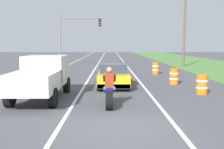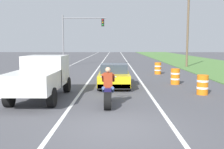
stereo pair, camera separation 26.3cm
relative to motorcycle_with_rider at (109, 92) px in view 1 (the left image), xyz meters
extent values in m
plane|color=#4C4C51|center=(0.26, -2.79, -0.59)|extent=(160.00, 160.00, 0.00)
cube|color=white|center=(-5.14, 17.21, -0.59)|extent=(0.14, 120.00, 0.01)
cube|color=white|center=(2.06, 17.21, -0.59)|extent=(0.14, 120.00, 0.01)
cube|color=white|center=(-1.54, 17.21, -0.59)|extent=(0.14, 120.00, 0.01)
cube|color=#517F3D|center=(12.18, 17.21, -0.56)|extent=(10.00, 120.00, 0.06)
cylinder|color=black|center=(0.00, -0.60, -0.25)|extent=(0.28, 0.69, 0.69)
cylinder|color=black|center=(0.00, 0.95, -0.28)|extent=(0.12, 0.63, 0.63)
cube|color=#1E194C|center=(0.00, 0.23, 0.02)|extent=(0.28, 1.10, 0.36)
cylinder|color=#B2B2B7|center=(0.00, 0.87, 0.09)|extent=(0.08, 0.36, 0.73)
cylinder|color=#A5A5AA|center=(0.00, 0.85, 0.52)|extent=(0.70, 0.05, 0.05)
cube|color=#993319|center=(0.00, 0.00, 0.50)|extent=(0.36, 0.24, 0.60)
sphere|color=tan|center=(0.00, 0.00, 0.92)|extent=(0.22, 0.22, 0.22)
cylinder|color=#384C7A|center=(-0.18, 0.03, 0.10)|extent=(0.14, 0.47, 0.32)
cylinder|color=#993319|center=(-0.22, 0.30, 0.55)|extent=(0.10, 0.51, 0.40)
cylinder|color=#384C7A|center=(0.18, 0.03, 0.10)|extent=(0.14, 0.47, 0.32)
cylinder|color=#993319|center=(0.22, 0.30, 0.55)|extent=(0.10, 0.51, 0.40)
cube|color=yellow|center=(0.23, 5.28, -0.07)|extent=(1.80, 4.30, 0.64)
cube|color=#333D4C|center=(0.23, 5.08, 0.51)|extent=(1.56, 1.70, 0.52)
cube|color=black|center=(0.23, 3.23, -0.31)|extent=(1.76, 0.20, 0.28)
cylinder|color=black|center=(-0.57, 6.88, -0.27)|extent=(0.24, 0.64, 0.64)
cylinder|color=black|center=(1.03, 6.88, -0.27)|extent=(0.24, 0.64, 0.64)
cylinder|color=black|center=(-0.57, 3.68, -0.27)|extent=(0.24, 0.64, 0.64)
cylinder|color=black|center=(1.03, 3.68, -0.27)|extent=(0.24, 0.64, 0.64)
cube|color=silver|center=(-3.14, 2.39, 0.69)|extent=(1.90, 2.10, 1.40)
cube|color=#333D4C|center=(-3.14, 2.74, 1.07)|extent=(1.67, 0.29, 0.57)
cube|color=silver|center=(-3.14, 0.14, 0.39)|extent=(1.90, 2.70, 0.80)
cylinder|color=black|center=(-4.01, 3.19, -0.19)|extent=(0.28, 0.80, 0.80)
cylinder|color=black|center=(-2.27, 3.19, -0.19)|extent=(0.28, 0.80, 0.80)
cylinder|color=black|center=(-4.01, -0.16, -0.19)|extent=(0.28, 0.80, 0.80)
cylinder|color=black|center=(-2.27, -0.16, -0.19)|extent=(0.28, 0.80, 0.80)
cylinder|color=gray|center=(-5.86, 20.39, 2.41)|extent=(0.18, 0.18, 6.00)
cylinder|color=gray|center=(-3.31, 20.39, 5.01)|extent=(5.11, 0.12, 0.12)
cube|color=black|center=(-1.15, 20.39, 4.51)|extent=(0.32, 0.24, 0.90)
sphere|color=red|center=(-1.15, 20.25, 4.79)|extent=(0.16, 0.16, 0.16)
sphere|color=orange|center=(-1.15, 20.25, 4.51)|extent=(0.16, 0.16, 0.16)
sphere|color=green|center=(-1.15, 20.25, 4.23)|extent=(0.16, 0.16, 0.16)
cylinder|color=brown|center=(8.35, 18.76, 3.59)|extent=(0.24, 0.24, 8.36)
cylinder|color=orange|center=(4.71, 2.57, -0.09)|extent=(0.56, 0.56, 1.00)
cylinder|color=white|center=(4.71, 2.57, 0.11)|extent=(0.58, 0.58, 0.10)
cylinder|color=white|center=(4.71, 2.57, -0.24)|extent=(0.58, 0.58, 0.10)
cylinder|color=orange|center=(4.13, 5.98, -0.09)|extent=(0.56, 0.56, 1.00)
cylinder|color=white|center=(4.13, 5.98, 0.11)|extent=(0.58, 0.58, 0.10)
cylinder|color=white|center=(4.13, 5.98, -0.24)|extent=(0.58, 0.58, 0.10)
cylinder|color=orange|center=(3.96, 11.70, -0.09)|extent=(0.56, 0.56, 1.00)
cylinder|color=white|center=(3.96, 11.70, 0.11)|extent=(0.58, 0.58, 0.10)
cylinder|color=white|center=(3.96, 11.70, -0.24)|extent=(0.58, 0.58, 0.10)
camera|label=1|loc=(0.02, -10.43, 1.93)|focal=41.56mm
camera|label=2|loc=(0.28, -10.43, 1.93)|focal=41.56mm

